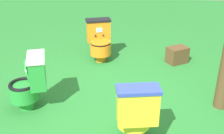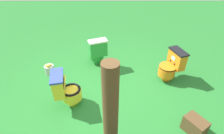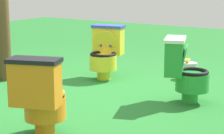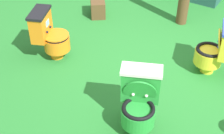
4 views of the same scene
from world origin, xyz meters
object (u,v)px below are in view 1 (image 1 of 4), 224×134
(toilet_orange, at_px, (100,40))
(small_crate, at_px, (177,55))
(toilet_green, at_px, (30,82))
(toilet_yellow, at_px, (136,112))

(toilet_orange, relative_size, small_crate, 2.09)
(toilet_orange, height_order, toilet_green, same)
(toilet_yellow, bearing_deg, toilet_green, 148.31)
(toilet_yellow, xyz_separation_m, toilet_orange, (-2.15, -0.76, -0.00))
(toilet_yellow, distance_m, small_crate, 2.29)
(toilet_yellow, bearing_deg, small_crate, 62.02)
(toilet_orange, distance_m, small_crate, 1.40)
(toilet_orange, relative_size, toilet_green, 1.00)
(toilet_green, xyz_separation_m, small_crate, (-1.71, 1.99, -0.23))
(toilet_yellow, height_order, toilet_green, same)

